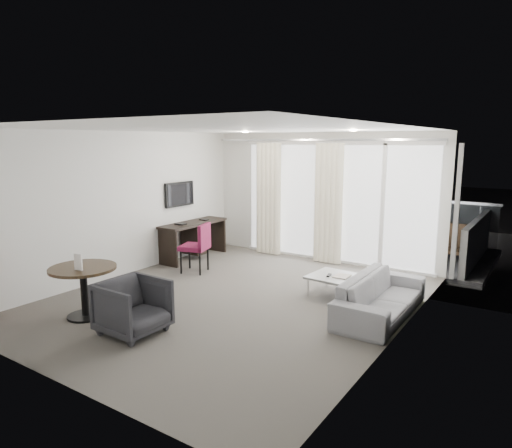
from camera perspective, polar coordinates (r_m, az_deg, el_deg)
The scene contains 27 objects.
floor at distance 7.19m, azimuth -2.68°, elevation -9.38°, with size 5.00×6.00×0.00m, color #524E47.
ceiling at distance 6.77m, azimuth -2.87°, elevation 11.82°, with size 5.00×6.00×0.00m, color white.
wall_left at distance 8.57m, azimuth -16.38°, elevation 2.37°, with size 0.00×6.00×2.60m, color silver.
wall_right at distance 5.77m, azimuth 17.68°, elevation -1.38°, with size 0.00×6.00×2.60m, color silver.
wall_front at distance 4.84m, azimuth -24.39°, elevation -4.00°, with size 5.00×0.00×2.60m, color silver.
window_panel at distance 9.30m, azimuth 9.73°, elevation 2.61°, with size 4.00×0.02×2.38m, color white, non-canonical shape.
window_frame at distance 9.28m, azimuth 9.69°, elevation 2.60°, with size 4.10×0.06×2.44m, color white, non-canonical shape.
curtain_left at distance 9.83m, azimuth 1.58°, elevation 3.16°, with size 0.60×0.20×2.38m, color #F4EBCC, non-canonical shape.
curtain_right at distance 9.17m, azimuth 9.02°, elevation 2.52°, with size 0.60×0.20×2.38m, color #F4EBCC, non-canonical shape.
curtain_track at distance 9.19m, azimuth 7.81°, elevation 10.39°, with size 4.80×0.04×0.04m, color #B2B2B7, non-canonical shape.
downlight_a at distance 8.60m, azimuth -1.33°, elevation 11.43°, with size 0.12×0.12×0.02m, color #FFE0B2.
downlight_b at distance 7.59m, azimuth 12.04°, elevation 11.36°, with size 0.12×0.12×0.02m, color #FFE0B2.
desk at distance 9.63m, azimuth -7.78°, elevation -2.02°, with size 0.51×1.63×0.76m, color black, non-canonical shape.
tv at distance 9.52m, azimuth -9.54°, elevation 3.70°, with size 0.05×0.80×0.50m, color black, non-canonical shape.
desk_chair at distance 8.60m, azimuth -7.72°, elevation -2.95°, with size 0.51×0.47×0.93m, color maroon, non-canonical shape.
round_table at distance 6.82m, azimuth -20.67°, elevation -7.97°, with size 0.90×0.90×0.72m, color #322415, non-canonical shape.
menu_card at distance 6.58m, azimuth -21.27°, elevation -5.39°, with size 0.12×0.02×0.23m, color white, non-canonical shape.
tub_armchair at distance 6.08m, azimuth -15.11°, elevation -9.98°, with size 0.75×0.77×0.70m, color #252529.
coffee_table at distance 7.42m, azimuth 9.72°, elevation -7.56°, with size 0.72×0.72×0.33m, color gray, non-canonical shape.
remote at distance 7.33m, azimuth 9.11°, elevation -6.15°, with size 0.05×0.17×0.02m, color black, non-canonical shape.
magazine at distance 7.32m, azimuth 10.70°, elevation -6.22°, with size 0.19×0.25×0.01m, color gray, non-canonical shape.
sofa at distance 6.69m, azimuth 15.35°, elevation -8.70°, with size 1.93×0.75×0.56m, color gray.
terrace_slab at distance 10.91m, azimuth 12.77°, elevation -3.11°, with size 5.60×3.00×0.12m, color #4D4D50.
rattan_chair_a at distance 10.48m, azimuth 15.39°, elevation -0.88°, with size 0.62×0.62×0.91m, color #4C3521, non-canonical shape.
rattan_chair_b at distance 10.15m, azimuth 23.45°, elevation -2.21°, with size 0.51×0.51×0.74m, color #4C3521, non-canonical shape.
rattan_table at distance 9.51m, azimuth 19.42°, elevation -3.66°, with size 0.45×0.45×0.45m, color #4C3521, non-canonical shape.
balustrade at distance 12.14m, azimuth 15.33°, elevation 0.82°, with size 5.50×0.06×1.05m, color #B2B2B7, non-canonical shape.
Camera 1 is at (4.02, -5.45, 2.41)m, focal length 32.00 mm.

